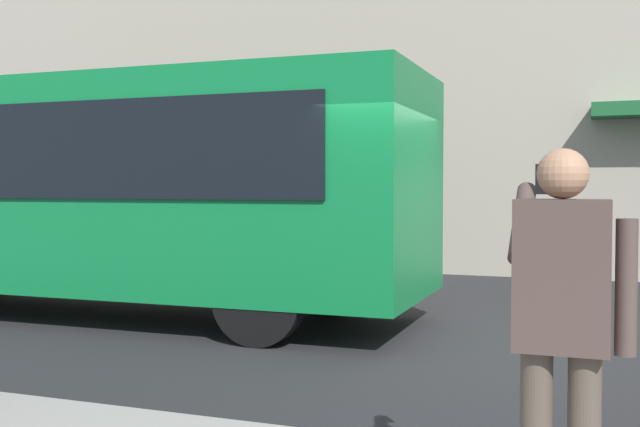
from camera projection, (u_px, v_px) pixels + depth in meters
name	position (u px, v px, depth m)	size (l,w,h in m)	color
ground_plane	(454.00, 346.00, 7.93)	(60.00, 60.00, 0.00)	#232326
red_bus	(86.00, 187.00, 9.93)	(9.05, 2.54, 3.08)	#0F7238
pedestrian_photographer	(562.00, 312.00, 3.25)	(0.53, 0.52, 1.70)	#4C4238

